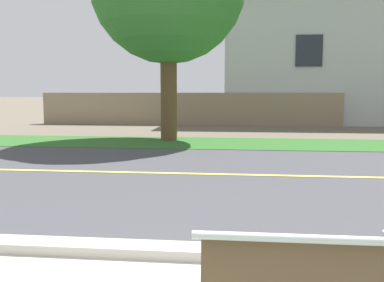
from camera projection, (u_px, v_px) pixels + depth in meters
name	position (u px, v px, depth m)	size (l,w,h in m)	color
ground_plane	(206.00, 161.00, 9.86)	(140.00, 140.00, 0.00)	#665B4C
curb_edge	(158.00, 251.00, 4.28)	(44.00, 0.30, 0.11)	#ADA89E
street_asphalt	(199.00, 174.00, 8.38)	(52.00, 8.00, 0.01)	#424247
road_centre_line	(199.00, 174.00, 8.38)	(48.00, 0.14, 0.01)	#E0CC4C
far_verge_grass	(215.00, 143.00, 13.10)	(48.00, 2.80, 0.02)	#2D6026
garden_wall	(189.00, 109.00, 19.61)	(13.00, 0.36, 1.40)	gray
house_across_street	(360.00, 54.00, 21.60)	(13.71, 6.91, 6.31)	#B7BCC1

